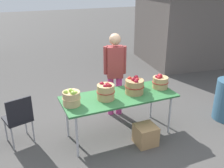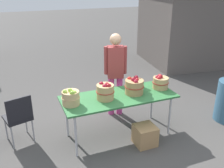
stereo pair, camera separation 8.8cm
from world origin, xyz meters
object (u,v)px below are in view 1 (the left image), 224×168
Objects in this scene: market_table at (119,98)px; apple_basket_red_2 at (160,82)px; apple_basket_red_1 at (134,86)px; folding_chair at (18,117)px; vendor_adult at (115,69)px; apple_basket_green_0 at (72,98)px; produce_crate at (146,135)px; apple_basket_red_0 at (106,91)px.

apple_basket_red_2 reaches higher than market_table.
folding_chair is at bearing 168.09° from apple_basket_red_1.
folding_chair is at bearing 171.24° from apple_basket_red_2.
apple_basket_red_1 is (0.28, 0.00, 0.18)m from market_table.
vendor_adult is at bearing 175.00° from folding_chair.
apple_basket_red_2 is (1.61, 0.04, -0.00)m from apple_basket_green_0.
apple_basket_red_2 is at bearing 145.91° from vendor_adult.
market_table is at bearing 0.77° from apple_basket_green_0.
apple_basket_red_1 is (1.09, 0.01, 0.01)m from apple_basket_green_0.
vendor_adult is (-0.56, 0.70, 0.10)m from apple_basket_red_2.
apple_basket_green_0 is 1.09m from apple_basket_red_1.
market_table is 6.64× the size of apple_basket_green_0.
produce_crate is at bearing -139.11° from apple_basket_red_2.
vendor_adult reaches higher than market_table.
apple_basket_green_0 is at bearing 137.32° from folding_chair.
market_table is 0.82m from apple_basket_red_2.
apple_basket_red_1 is at bearing 91.78° from produce_crate.
apple_basket_red_0 is 0.35× the size of folding_chair.
vendor_adult is (1.05, 0.74, 0.09)m from apple_basket_green_0.
produce_crate is (1.10, -0.41, -0.70)m from apple_basket_green_0.
market_table is at bearing 125.15° from produce_crate.
apple_basket_red_2 is at bearing 40.89° from produce_crate.
produce_crate is (0.05, -1.14, -0.80)m from vendor_adult.
produce_crate is at bearing 141.39° from folding_chair.
produce_crate is (0.29, -0.42, -0.54)m from market_table.
folding_chair is at bearing 162.50° from apple_basket_red_0.
apple_basket_green_0 is 1.28m from vendor_adult.
apple_basket_red_2 is at bearing 156.02° from folding_chair.
produce_crate is at bearing 109.55° from vendor_adult.
apple_basket_red_0 is (-0.25, -0.03, 0.18)m from market_table.
apple_basket_red_1 is at bearing 0.67° from apple_basket_green_0.
apple_basket_red_0 is at bearing -177.09° from apple_basket_red_2.
apple_basket_green_0 reaches higher than market_table.
apple_basket_red_0 is at bearing -176.91° from apple_basket_red_1.
market_table reaches higher than produce_crate.
apple_basket_red_0 reaches higher than produce_crate.
market_table is 5.75× the size of apple_basket_red_1.
apple_basket_red_1 reaches higher than folding_chair.
vendor_adult is 1.90× the size of folding_chair.
produce_crate is at bearing -35.84° from apple_basket_red_0.
market_table is 0.33m from apple_basket_red_1.
apple_basket_red_1 is 0.99× the size of produce_crate.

